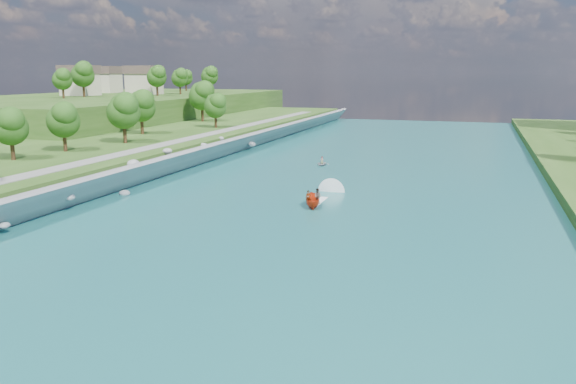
% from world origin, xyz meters
% --- Properties ---
extents(ground, '(260.00, 260.00, 0.00)m').
position_xyz_m(ground, '(0.00, 0.00, 0.00)').
color(ground, '#2D5119').
rests_on(ground, ground).
extents(river_water, '(55.00, 240.00, 0.10)m').
position_xyz_m(river_water, '(0.00, 20.00, 0.05)').
color(river_water, '#185D5E').
rests_on(river_water, ground).
extents(berm_west, '(45.00, 240.00, 3.50)m').
position_xyz_m(berm_west, '(-50.00, 20.00, 1.75)').
color(berm_west, '#2D5119').
rests_on(berm_west, ground).
extents(ridge_west, '(60.00, 120.00, 9.00)m').
position_xyz_m(ridge_west, '(-82.50, 95.00, 4.50)').
color(ridge_west, '#2D5119').
rests_on(ridge_west, ground).
extents(riprap_bank, '(3.98, 236.00, 4.31)m').
position_xyz_m(riprap_bank, '(-25.86, 19.70, 1.81)').
color(riprap_bank, slate).
rests_on(riprap_bank, ground).
extents(riverside_path, '(3.00, 200.00, 0.10)m').
position_xyz_m(riverside_path, '(-32.50, 20.00, 3.55)').
color(riverside_path, gray).
rests_on(riverside_path, berm_west).
extents(ridge_houses, '(29.50, 29.50, 8.40)m').
position_xyz_m(ridge_houses, '(-88.67, 100.00, 13.31)').
color(ridge_houses, beige).
rests_on(ridge_houses, ridge_west).
extents(trees_ridge, '(23.59, 66.37, 10.91)m').
position_xyz_m(trees_ridge, '(-74.37, 98.35, 13.85)').
color(trees_ridge, '#234612').
rests_on(trees_ridge, ridge_west).
extents(motorboat, '(3.60, 18.98, 2.13)m').
position_xyz_m(motorboat, '(-0.03, 16.20, 0.79)').
color(motorboat, red).
rests_on(motorboat, river_water).
extents(raft, '(2.59, 3.35, 1.49)m').
position_xyz_m(raft, '(-6.88, 43.92, 0.46)').
color(raft, '#95989E').
rests_on(raft, river_water).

